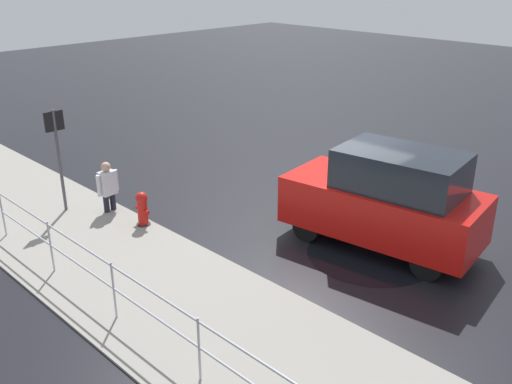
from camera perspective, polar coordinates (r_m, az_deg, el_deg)
ground_plane at (r=12.60m, az=7.23°, el=-3.43°), size 60.00×60.00×0.00m
kerb_strip at (r=9.98m, az=-8.03°, el=-10.82°), size 24.00×3.20×0.04m
moving_hatchback at (r=11.55m, az=12.96°, el=-0.71°), size 4.09×2.19×2.06m
fire_hydrant at (r=12.58m, az=-11.29°, el=-1.72°), size 0.42×0.31×0.80m
pedestrian at (r=13.35m, az=-14.61°, el=0.72°), size 0.27×0.57×1.22m
metal_railing at (r=8.62m, az=-10.35°, el=-11.23°), size 10.56×0.04×1.05m
sign_post at (r=13.41m, az=-19.24°, el=4.35°), size 0.07×0.44×2.40m
puddle_patch at (r=11.60m, az=11.41°, el=-6.09°), size 2.53×2.53×0.01m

